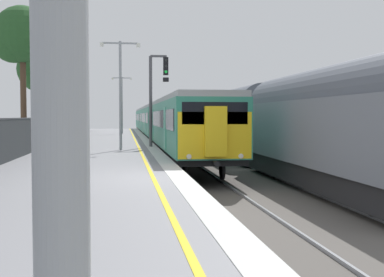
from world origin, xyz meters
TOP-DOWN VIEW (x-y plane):
  - ground at (2.64, 0.00)m, footprint 17.40×110.00m
  - commuter_train_at_platform at (2.10, 33.56)m, footprint 2.83×59.85m
  - freight_train_adjacent_track at (6.10, 25.68)m, footprint 2.60×58.39m
  - signal_gantry at (0.62, 14.30)m, footprint 1.10×0.24m
  - platform_lamp_mid at (-1.30, 11.68)m, footprint 2.00×0.20m
  - platform_lamp_far at (-1.30, 35.90)m, footprint 2.00×0.20m
  - background_tree_left at (-6.79, 21.90)m, footprint 3.13×3.14m
  - background_tree_centre at (-7.27, 17.42)m, footprint 3.50×3.40m

SIDE VIEW (x-z plane):
  - ground at x=2.64m, z-range -1.21..0.00m
  - commuter_train_at_platform at x=2.10m, z-range -0.64..3.17m
  - freight_train_adjacent_track at x=6.10m, z-range -0.80..3.60m
  - signal_gantry at x=0.62m, z-range 0.63..5.75m
  - platform_lamp_mid at x=-1.30m, z-range 0.50..5.96m
  - platform_lamp_far at x=-1.30m, z-range 0.51..6.05m
  - background_tree_left at x=-6.79m, z-range 1.57..8.08m
  - background_tree_centre at x=-7.27m, z-range 2.27..10.57m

